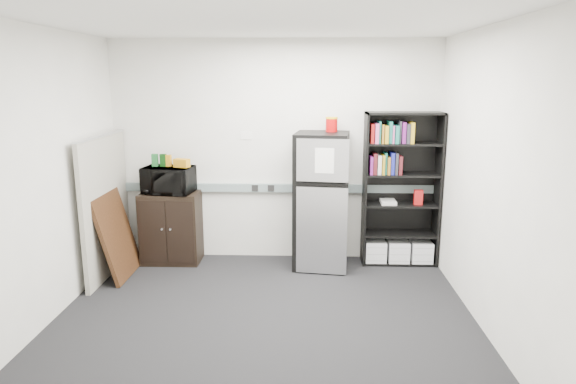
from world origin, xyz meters
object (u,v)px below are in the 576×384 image
(refrigerator, at_px, (321,201))
(cabinet, at_px, (171,227))
(bookshelf, at_px, (401,190))
(microwave, at_px, (169,180))
(cubicle_partition, at_px, (106,206))

(refrigerator, bearing_deg, cabinet, -175.13)
(bookshelf, distance_m, cabinet, 2.84)
(cabinet, bearing_deg, microwave, -90.00)
(cubicle_partition, relative_size, microwave, 2.81)
(cubicle_partition, distance_m, cabinet, 0.84)
(bookshelf, bearing_deg, refrigerator, -171.46)
(bookshelf, distance_m, microwave, 2.81)
(bookshelf, xyz_separation_m, refrigerator, (-0.96, -0.14, -0.10))
(bookshelf, xyz_separation_m, cubicle_partition, (-3.43, -0.49, -0.10))
(cabinet, bearing_deg, cubicle_partition, -146.15)
(bookshelf, distance_m, refrigerator, 0.98)
(bookshelf, relative_size, cabinet, 2.11)
(cabinet, relative_size, refrigerator, 0.54)
(bookshelf, height_order, cubicle_partition, bookshelf)
(bookshelf, bearing_deg, cubicle_partition, -171.94)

